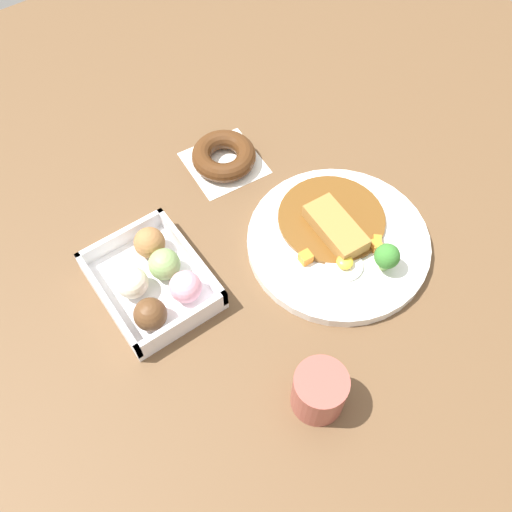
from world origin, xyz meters
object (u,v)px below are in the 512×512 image
at_px(curry_plate, 339,240).
at_px(donut_box, 154,280).
at_px(chocolate_ring_donut, 224,156).
at_px(coffee_mug, 319,391).

distance_m(curry_plate, donut_box, 0.29).
distance_m(curry_plate, chocolate_ring_donut, 0.25).
relative_size(curry_plate, donut_box, 1.53).
height_order(donut_box, coffee_mug, coffee_mug).
relative_size(curry_plate, chocolate_ring_donut, 2.16).
height_order(curry_plate, chocolate_ring_donut, curry_plate).
height_order(curry_plate, coffee_mug, coffee_mug).
height_order(curry_plate, donut_box, curry_plate).
bearing_deg(chocolate_ring_donut, donut_box, 123.83).
xyz_separation_m(curry_plate, coffee_mug, (-0.18, 0.19, 0.02)).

